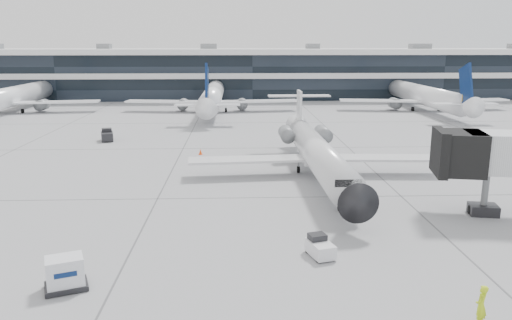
{
  "coord_description": "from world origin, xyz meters",
  "views": [
    {
      "loc": [
        -3.51,
        -38.94,
        12.22
      ],
      "look_at": [
        -1.9,
        2.44,
        2.6
      ],
      "focal_mm": 35.0,
      "sensor_mm": 36.0,
      "label": 1
    }
  ],
  "objects_px": {
    "cargo_uld": "(65,274)",
    "regional_jet": "(316,151)",
    "ramp_worker": "(481,306)",
    "baggage_tug": "(320,247)"
  },
  "relations": [
    {
      "from": "ramp_worker",
      "to": "baggage_tug",
      "type": "height_order",
      "value": "ramp_worker"
    },
    {
      "from": "regional_jet",
      "to": "ramp_worker",
      "type": "height_order",
      "value": "regional_jet"
    },
    {
      "from": "regional_jet",
      "to": "cargo_uld",
      "type": "height_order",
      "value": "regional_jet"
    },
    {
      "from": "regional_jet",
      "to": "cargo_uld",
      "type": "relative_size",
      "value": 12.13
    },
    {
      "from": "baggage_tug",
      "to": "ramp_worker",
      "type": "bearing_deg",
      "value": -69.74
    },
    {
      "from": "ramp_worker",
      "to": "baggage_tug",
      "type": "bearing_deg",
      "value": -96.56
    },
    {
      "from": "ramp_worker",
      "to": "cargo_uld",
      "type": "bearing_deg",
      "value": -55.8
    },
    {
      "from": "baggage_tug",
      "to": "cargo_uld",
      "type": "xyz_separation_m",
      "value": [
        -13.63,
        -3.56,
        0.29
      ]
    },
    {
      "from": "cargo_uld",
      "to": "regional_jet",
      "type": "bearing_deg",
      "value": 32.43
    },
    {
      "from": "cargo_uld",
      "to": "ramp_worker",
      "type": "bearing_deg",
      "value": -33.28
    }
  ]
}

